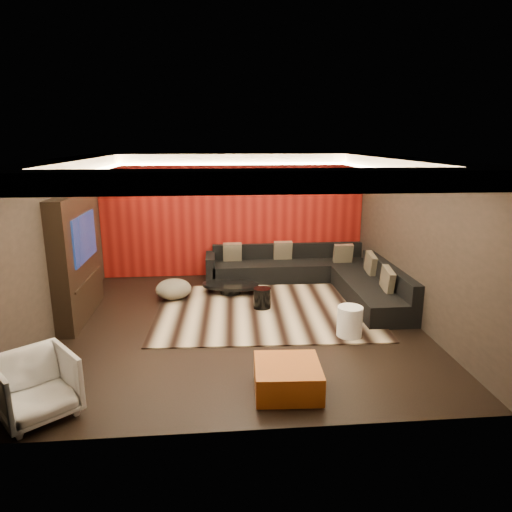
{
  "coord_description": "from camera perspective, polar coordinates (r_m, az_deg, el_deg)",
  "views": [
    {
      "loc": [
        -0.42,
        -7.36,
        3.1
      ],
      "look_at": [
        0.3,
        0.6,
        1.05
      ],
      "focal_mm": 32.0,
      "sensor_mm": 36.0,
      "label": 1
    }
  ],
  "objects": [
    {
      "name": "coffee_table",
      "position": [
        9.44,
        -3.19,
        -4.05
      ],
      "size": [
        1.4,
        1.4,
        0.2
      ],
      "primitive_type": "cylinder",
      "rotation": [
        0.0,
        0.0,
        -0.22
      ],
      "color": "black",
      "rests_on": "rug"
    },
    {
      "name": "ceiling",
      "position": [
        7.38,
        -1.94,
        12.12
      ],
      "size": [
        6.0,
        6.0,
        0.02
      ],
      "primitive_type": "cube",
      "color": "silver",
      "rests_on": "ground"
    },
    {
      "name": "cove_right",
      "position": [
        7.89,
        15.74,
        10.22
      ],
      "size": [
        0.08,
        4.8,
        0.04
      ],
      "primitive_type": "cube",
      "color": "#FFD899",
      "rests_on": "ground"
    },
    {
      "name": "soffit_front",
      "position": [
        4.7,
        -0.02,
        9.38
      ],
      "size": [
        6.0,
        0.6,
        0.22
      ],
      "primitive_type": "cube",
      "color": "silver",
      "rests_on": "ground"
    },
    {
      "name": "drum_stool",
      "position": [
        8.59,
        0.78,
        -5.28
      ],
      "size": [
        0.43,
        0.43,
        0.38
      ],
      "primitive_type": "cylinder",
      "rotation": [
        0.0,
        0.0,
        0.41
      ],
      "color": "black",
      "rests_on": "rug"
    },
    {
      "name": "wall_left",
      "position": [
        7.99,
        -23.95,
        0.84
      ],
      "size": [
        0.02,
        6.0,
        2.8
      ],
      "primitive_type": "cube",
      "color": "black",
      "rests_on": "ground"
    },
    {
      "name": "tv_screen",
      "position": [
        8.44,
        -20.67,
        2.18
      ],
      "size": [
        0.04,
        1.3,
        0.8
      ],
      "primitive_type": "cube",
      "color": "black",
      "rests_on": "ground"
    },
    {
      "name": "soffit_back",
      "position": [
        10.08,
        -2.84,
        12.03
      ],
      "size": [
        6.0,
        0.6,
        0.22
      ],
      "primitive_type": "cube",
      "color": "silver",
      "rests_on": "ground"
    },
    {
      "name": "wall_right",
      "position": [
        8.3,
        19.38,
        1.73
      ],
      "size": [
        0.02,
        6.0,
        2.8
      ],
      "primitive_type": "cube",
      "color": "black",
      "rests_on": "ground"
    },
    {
      "name": "cove_front",
      "position": [
        5.05,
        -0.37,
        8.69
      ],
      "size": [
        4.8,
        0.08,
        0.04
      ],
      "primitive_type": "cube",
      "color": "#FFD899",
      "rests_on": "ground"
    },
    {
      "name": "striped_pouf",
      "position": [
        9.23,
        -10.27,
        -4.09
      ],
      "size": [
        0.92,
        0.92,
        0.39
      ],
      "primitive_type": "ellipsoid",
      "rotation": [
        0.0,
        0.0,
        0.4
      ],
      "color": "#B7AB8E",
      "rests_on": "rug"
    },
    {
      "name": "tv_shelf",
      "position": [
        8.62,
        -20.23,
        -2.7
      ],
      "size": [
        0.04,
        1.6,
        0.04
      ],
      "primitive_type": "cube",
      "color": "black",
      "rests_on": "ground"
    },
    {
      "name": "armchair",
      "position": [
        5.95,
        -25.81,
        -14.45
      ],
      "size": [
        1.13,
        1.14,
        0.75
      ],
      "primitive_type": "imported",
      "rotation": [
        0.0,
        0.0,
        0.67
      ],
      "color": "silver",
      "rests_on": "floor"
    },
    {
      "name": "red_feature_wall",
      "position": [
        10.48,
        -2.81,
        5.03
      ],
      "size": [
        5.98,
        0.05,
        2.78
      ],
      "primitive_type": "cube",
      "color": "#6B0C0A",
      "rests_on": "ground"
    },
    {
      "name": "rug",
      "position": [
        8.54,
        1.18,
        -6.83
      ],
      "size": [
        4.12,
        3.16,
        0.02
      ],
      "primitive_type": "cube",
      "rotation": [
        0.0,
        0.0,
        -0.04
      ],
      "color": "#C0AB8D",
      "rests_on": "floor"
    },
    {
      "name": "tv_surround",
      "position": [
        8.56,
        -21.49,
        -0.15
      ],
      "size": [
        0.3,
        2.0,
        2.2
      ],
      "primitive_type": "cube",
      "color": "black",
      "rests_on": "ground"
    },
    {
      "name": "cove_left",
      "position": [
        7.63,
        -20.19,
        9.76
      ],
      "size": [
        0.08,
        4.8,
        0.04
      ],
      "primitive_type": "cube",
      "color": "#FFD899",
      "rests_on": "ground"
    },
    {
      "name": "cove_back",
      "position": [
        9.74,
        -2.74,
        11.42
      ],
      "size": [
        4.8,
        0.08,
        0.04
      ],
      "primitive_type": "cube",
      "color": "#FFD899",
      "rests_on": "ground"
    },
    {
      "name": "white_side_table",
      "position": [
        7.56,
        11.63,
        -8.06
      ],
      "size": [
        0.47,
        0.47,
        0.51
      ],
      "primitive_type": "cylinder",
      "rotation": [
        0.0,
        0.0,
        0.16
      ],
      "color": "white",
      "rests_on": "floor"
    },
    {
      "name": "soffit_left",
      "position": [
        7.72,
        -22.72,
        10.25
      ],
      "size": [
        0.6,
        4.8,
        0.22
      ],
      "primitive_type": "cube",
      "color": "silver",
      "rests_on": "ground"
    },
    {
      "name": "sectional_sofa",
      "position": [
        9.89,
        7.64,
        -2.42
      ],
      "size": [
        3.65,
        3.5,
        0.75
      ],
      "color": "black",
      "rests_on": "floor"
    },
    {
      "name": "soffit_right",
      "position": [
        8.01,
        18.1,
        10.75
      ],
      "size": [
        0.6,
        4.8,
        0.22
      ],
      "primitive_type": "cube",
      "color": "silver",
      "rests_on": "ground"
    },
    {
      "name": "wall_back",
      "position": [
        10.52,
        -2.82,
        5.06
      ],
      "size": [
        6.0,
        0.02,
        2.8
      ],
      "primitive_type": "cube",
      "color": "black",
      "rests_on": "ground"
    },
    {
      "name": "floor",
      "position": [
        8.0,
        -1.77,
        -8.49
      ],
      "size": [
        6.0,
        6.0,
        0.02
      ],
      "primitive_type": "cube",
      "color": "black",
      "rests_on": "ground"
    },
    {
      "name": "orange_ottoman",
      "position": [
        5.97,
        3.95,
        -14.93
      ],
      "size": [
        0.86,
        0.86,
        0.36
      ],
      "primitive_type": "cube",
      "rotation": [
        0.0,
        0.0,
        -0.05
      ],
      "color": "#A85215",
      "rests_on": "floor"
    },
    {
      "name": "throw_pillows",
      "position": [
        9.84,
        7.94,
        -0.36
      ],
      "size": [
        3.07,
        2.78,
        0.5
      ],
      "color": "tan",
      "rests_on": "sectional_sofa"
    }
  ]
}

